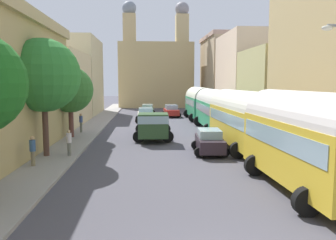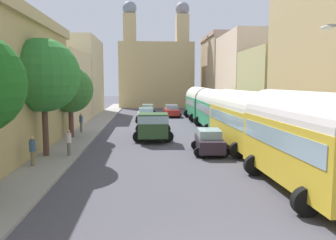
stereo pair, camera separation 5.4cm
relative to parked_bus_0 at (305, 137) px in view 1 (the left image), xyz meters
The scene contains 23 objects.
ground_plane 21.14m from the parked_bus_0, 102.65° to the left, with size 154.00×154.00×0.00m, color #4B4A53.
sidewalk_left 23.78m from the parked_bus_0, 120.03° to the left, with size 2.50×70.00×0.14m, color #9B9794.
sidewalk_right 20.79m from the parked_bus_0, 82.63° to the left, with size 2.50×70.00×0.14m, color gray.
building_left_2 27.74m from the parked_bus_0, 125.10° to the left, with size 5.65×12.12×7.66m.
building_left_3 38.38m from the parked_bus_0, 114.73° to the left, with size 5.81×11.38×10.53m.
building_right_2 21.53m from the parked_bus_0, 71.29° to the left, with size 5.97×9.15×7.88m.
building_right_3 31.73m from the parked_bus_0, 78.47° to the left, with size 4.82×11.60×10.88m.
building_right_4 44.73m from the parked_bus_0, 82.20° to the left, with size 4.71×12.89×12.40m.
distant_church 49.02m from the parked_bus_0, 95.40° to the left, with size 13.18×7.31×18.51m.
parked_bus_0 is the anchor object (origin of this frame).
parked_bus_1 9.00m from the parked_bus_0, 90.00° to the left, with size 3.43×9.47×3.98m.
parked_bus_2 18.00m from the parked_bus_0, 90.00° to the left, with size 3.36×10.01×3.88m.
parked_bus_3 27.00m from the parked_bus_0, 90.00° to the left, with size 3.32×8.22×3.94m.
cargo_truck_0 14.37m from the parked_bus_0, 114.51° to the left, with size 3.17×7.15×2.22m.
car_0 25.82m from the parked_bus_0, 104.67° to the left, with size 2.41×4.28×1.63m.
car_1 33.20m from the parked_bus_0, 100.88° to the left, with size 2.22×3.87×1.53m.
car_2 8.26m from the parked_bus_0, 107.78° to the left, with size 2.29×3.94×1.54m.
car_3 31.08m from the parked_bus_0, 95.79° to the left, with size 2.39×4.36×1.56m.
pedestrian_0 13.33m from the parked_bus_0, 159.99° to the left, with size 0.44×0.44×1.75m.
pedestrian_2 20.56m from the parked_bus_0, 126.48° to the left, with size 0.39×0.39×1.82m.
pedestrian_3 13.19m from the parked_bus_0, 148.04° to the left, with size 0.36×0.36×1.71m.
roadside_tree_1 14.59m from the parked_bus_0, 150.54° to the left, with size 4.32×4.32×7.09m.
roadside_tree_2 18.82m from the parked_bus_0, 131.80° to the left, with size 3.65×3.65×5.77m.
Camera 1 is at (-1.95, -6.69, 4.53)m, focal length 35.87 mm.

